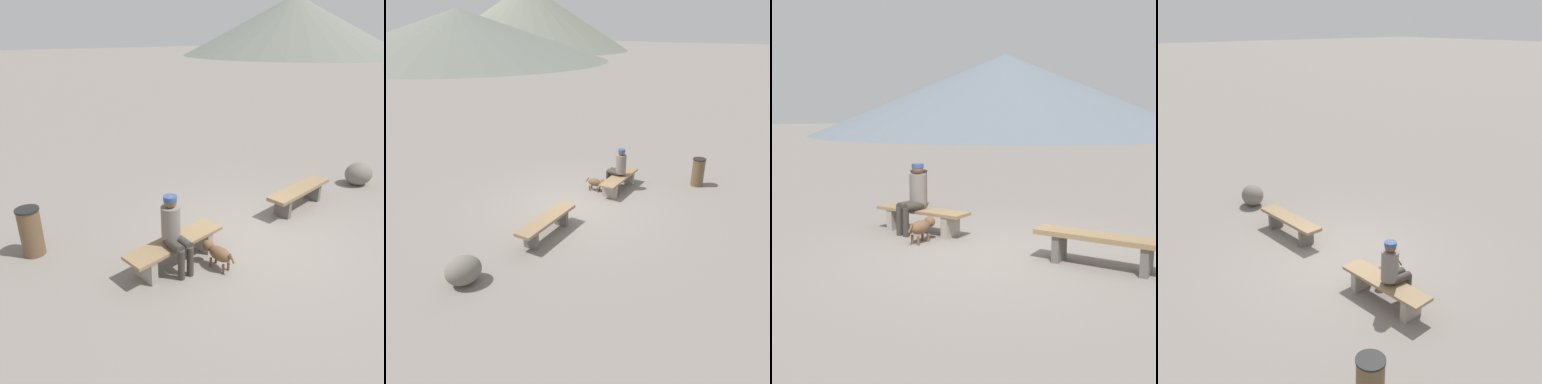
# 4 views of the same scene
# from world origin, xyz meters

# --- Properties ---
(ground) EXTENTS (210.00, 210.00, 0.06)m
(ground) POSITION_xyz_m (0.00, 0.00, -0.03)
(ground) COLOR gray
(bench_left) EXTENTS (1.90, 0.53, 0.47)m
(bench_left) POSITION_xyz_m (-1.62, -0.33, 0.35)
(bench_left) COLOR #605B56
(bench_left) RESTS_ON ground
(bench_right) EXTENTS (1.80, 0.57, 0.43)m
(bench_right) POSITION_xyz_m (1.70, -0.39, 0.30)
(bench_right) COLOR gray
(bench_right) RESTS_ON ground
(seated_person) EXTENTS (0.34, 0.60, 1.25)m
(seated_person) POSITION_xyz_m (1.79, -0.29, 0.70)
(seated_person) COLOR slate
(seated_person) RESTS_ON ground
(dog) EXTENTS (0.25, 0.66, 0.40)m
(dog) POSITION_xyz_m (1.25, 0.12, 0.27)
(dog) COLOR brown
(dog) RESTS_ON ground
(trash_bin) EXTENTS (0.38, 0.38, 0.85)m
(trash_bin) POSITION_xyz_m (3.37, -2.18, 0.43)
(trash_bin) COLOR brown
(trash_bin) RESTS_ON ground
(boulder) EXTENTS (0.84, 0.75, 0.56)m
(boulder) POSITION_xyz_m (-3.89, -0.14, 0.28)
(boulder) COLOR #6B665B
(boulder) RESTS_ON ground
(distant_peak_0) EXTENTS (40.59, 40.59, 10.27)m
(distant_peak_0) POSITION_xyz_m (-56.79, -40.02, 5.13)
(distant_peak_0) COLOR slate
(distant_peak_0) RESTS_ON ground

